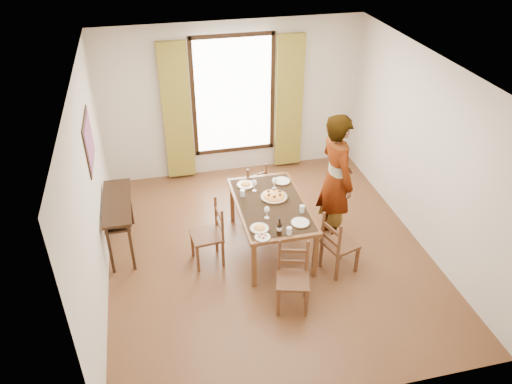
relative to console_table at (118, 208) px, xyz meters
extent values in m
plane|color=#4B2E17|center=(2.03, -0.60, -0.68)|extent=(5.00, 5.00, 0.00)
cube|color=beige|center=(2.03, 1.90, 0.67)|extent=(4.50, 0.10, 2.70)
cube|color=beige|center=(2.03, -3.10, 0.67)|extent=(4.50, 0.10, 2.70)
cube|color=beige|center=(-0.22, -0.60, 0.67)|extent=(0.10, 5.00, 2.70)
cube|color=beige|center=(4.28, -0.60, 0.67)|extent=(0.10, 5.00, 2.70)
cube|color=white|center=(2.03, -0.60, 2.04)|extent=(4.50, 5.00, 0.04)
cube|color=white|center=(2.03, 1.87, 0.77)|extent=(1.30, 0.04, 2.00)
cube|color=olive|center=(1.05, 1.81, 0.57)|extent=(0.48, 0.10, 2.40)
cube|color=olive|center=(3.01, 1.81, 0.57)|extent=(0.48, 0.10, 2.40)
cube|color=black|center=(-0.21, 0.00, 1.07)|extent=(0.02, 0.86, 0.66)
cube|color=red|center=(-0.20, 0.00, 1.07)|extent=(0.01, 0.76, 0.56)
cube|color=#321C10|center=(0.00, 0.00, 0.10)|extent=(0.38, 1.20, 0.04)
cube|color=#321C10|center=(0.00, 0.00, -0.02)|extent=(0.34, 1.10, 0.03)
cube|color=#321C10|center=(-0.14, -0.55, -0.30)|extent=(0.04, 0.04, 0.76)
cube|color=#321C10|center=(-0.14, 0.55, -0.30)|extent=(0.04, 0.04, 0.76)
cube|color=#321C10|center=(0.14, -0.55, -0.30)|extent=(0.04, 0.04, 0.76)
cube|color=#321C10|center=(0.14, 0.55, -0.30)|extent=(0.04, 0.04, 0.76)
cube|color=brown|center=(2.10, -0.49, 0.04)|extent=(0.96, 1.63, 0.05)
cube|color=black|center=(2.10, -0.49, 0.07)|extent=(0.88, 1.50, 0.01)
cube|color=brown|center=(1.68, -1.24, -0.33)|extent=(0.06, 0.06, 0.70)
cube|color=brown|center=(1.68, 0.27, -0.33)|extent=(0.06, 0.06, 0.70)
cube|color=brown|center=(2.51, -1.24, -0.33)|extent=(0.06, 0.06, 0.70)
cube|color=brown|center=(2.51, 0.27, -0.33)|extent=(0.06, 0.06, 0.70)
cube|color=brown|center=(1.16, -0.60, -0.24)|extent=(0.45, 0.45, 0.04)
cube|color=brown|center=(0.96, -0.44, -0.46)|extent=(0.04, 0.04, 0.44)
cube|color=brown|center=(1.32, -0.41, -0.46)|extent=(0.04, 0.04, 0.44)
cube|color=brown|center=(1.00, -0.79, -0.46)|extent=(0.04, 0.04, 0.44)
cube|color=brown|center=(1.35, -0.76, -0.46)|extent=(0.04, 0.04, 0.44)
cube|color=brown|center=(1.33, -0.41, 0.01)|extent=(0.04, 0.04, 0.49)
cube|color=brown|center=(1.36, -0.76, 0.01)|extent=(0.04, 0.04, 0.49)
cube|color=brown|center=(1.34, -0.58, -0.09)|extent=(0.06, 0.36, 0.05)
cube|color=brown|center=(1.34, -0.58, 0.08)|extent=(0.06, 0.36, 0.05)
cube|color=brown|center=(2.04, 0.53, -0.27)|extent=(0.50, 0.50, 0.04)
cube|color=brown|center=(2.14, 0.74, -0.48)|extent=(0.04, 0.04, 0.42)
cube|color=brown|center=(2.25, 0.43, -0.48)|extent=(0.04, 0.04, 0.42)
cube|color=brown|center=(1.83, 0.63, -0.48)|extent=(0.04, 0.04, 0.42)
cube|color=brown|center=(1.94, 0.32, -0.48)|extent=(0.04, 0.04, 0.42)
cube|color=brown|center=(2.25, 0.42, -0.04)|extent=(0.03, 0.03, 0.46)
cube|color=brown|center=(1.94, 0.31, -0.04)|extent=(0.03, 0.03, 0.46)
cube|color=brown|center=(2.10, 0.37, -0.13)|extent=(0.32, 0.13, 0.05)
cube|color=brown|center=(2.10, 0.37, 0.04)|extent=(0.32, 0.13, 0.05)
cube|color=brown|center=(2.06, -1.71, -0.26)|extent=(0.49, 0.49, 0.04)
cube|color=brown|center=(1.85, -1.83, -0.47)|extent=(0.04, 0.04, 0.43)
cube|color=brown|center=(1.94, -1.50, -0.47)|extent=(0.04, 0.04, 0.43)
cube|color=brown|center=(2.18, -1.92, -0.47)|extent=(0.04, 0.04, 0.43)
cube|color=brown|center=(2.27, -1.59, -0.47)|extent=(0.04, 0.04, 0.43)
cube|color=brown|center=(1.94, -1.49, -0.02)|extent=(0.03, 0.03, 0.47)
cube|color=brown|center=(2.27, -1.58, -0.02)|extent=(0.03, 0.03, 0.47)
cube|color=brown|center=(2.11, -1.54, -0.12)|extent=(0.34, 0.12, 0.05)
cube|color=brown|center=(2.11, -1.54, 0.06)|extent=(0.34, 0.12, 0.05)
cube|color=brown|center=(2.89, -1.18, -0.25)|extent=(0.51, 0.51, 0.04)
cube|color=brown|center=(3.10, -1.29, -0.47)|extent=(0.04, 0.04, 0.43)
cube|color=brown|center=(2.77, -1.40, -0.47)|extent=(0.04, 0.04, 0.43)
cube|color=brown|center=(3.00, -0.96, -0.47)|extent=(0.04, 0.04, 0.43)
cube|color=brown|center=(2.67, -1.07, -0.47)|extent=(0.04, 0.04, 0.43)
cube|color=brown|center=(2.76, -1.40, -0.01)|extent=(0.03, 0.03, 0.48)
cube|color=brown|center=(2.66, -1.07, -0.01)|extent=(0.03, 0.03, 0.48)
cube|color=brown|center=(2.71, -1.24, -0.11)|extent=(0.13, 0.34, 0.05)
cube|color=brown|center=(2.71, -1.24, 0.07)|extent=(0.13, 0.34, 0.05)
imported|color=#979B9F|center=(3.05, -0.45, 0.31)|extent=(0.84, 0.65, 1.99)
cylinder|color=silver|center=(2.45, -0.78, 0.12)|extent=(0.07, 0.07, 0.10)
cylinder|color=silver|center=(1.75, -0.21, 0.12)|extent=(0.07, 0.07, 0.10)
cylinder|color=silver|center=(2.15, -1.21, 0.12)|extent=(0.07, 0.07, 0.10)
camera|label=1|loc=(0.58, -6.06, 3.95)|focal=35.00mm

